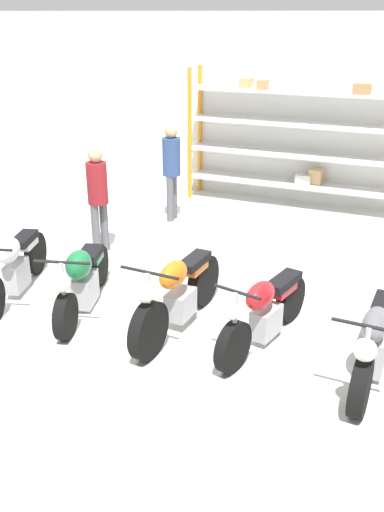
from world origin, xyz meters
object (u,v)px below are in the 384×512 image
(motorcycle_white, at_px, (13,265))
(motorcycle_grey, at_px, (374,342))
(motorcycle_red, at_px, (265,311))
(motorcycle_green, at_px, (82,279))
(person_near_rack, at_px, (171,165))
(motorcycle_orange, at_px, (178,295))
(shelving_rack, at_px, (301,137))
(person_browsing, at_px, (98,192))

(motorcycle_white, distance_m, motorcycle_grey, 4.68)
(motorcycle_red, bearing_deg, motorcycle_green, -74.44)
(person_near_rack, bearing_deg, motorcycle_orange, 111.85)
(shelving_rack, xyz_separation_m, motorcycle_red, (0.80, -5.21, -0.97))
(shelving_rack, relative_size, motorcycle_white, 2.11)
(shelving_rack, distance_m, motorcycle_white, 6.04)
(motorcycle_green, height_order, motorcycle_red, motorcycle_green)
(motorcycle_grey, bearing_deg, motorcycle_red, -96.22)
(motorcycle_green, bearing_deg, shelving_rack, 147.67)
(shelving_rack, distance_m, motorcycle_grey, 5.86)
(shelving_rack, bearing_deg, person_near_rack, -139.99)
(shelving_rack, bearing_deg, person_browsing, -124.19)
(motorcycle_orange, relative_size, person_near_rack, 1.21)
(motorcycle_white, bearing_deg, motorcycle_grey, 73.21)
(shelving_rack, distance_m, motorcycle_orange, 5.38)
(motorcycle_green, bearing_deg, motorcycle_white, -103.82)
(motorcycle_orange, xyz_separation_m, motorcycle_red, (1.06, 0.08, -0.05))
(motorcycle_grey, distance_m, person_browsing, 4.84)
(person_browsing, bearing_deg, motorcycle_orange, 158.41)
(motorcycle_orange, bearing_deg, motorcycle_red, 98.29)
(motorcycle_red, distance_m, motorcycle_grey, 1.25)
(motorcycle_red, relative_size, motorcycle_grey, 0.95)
(shelving_rack, relative_size, person_near_rack, 2.52)
(shelving_rack, height_order, motorcycle_orange, shelving_rack)
(shelving_rack, xyz_separation_m, person_near_rack, (-1.98, -1.66, -0.35))
(motorcycle_green, distance_m, motorcycle_red, 2.39)
(motorcycle_green, xyz_separation_m, motorcycle_grey, (3.62, -0.10, -0.02))
(motorcycle_white, distance_m, motorcycle_red, 3.45)
(motorcycle_white, bearing_deg, motorcycle_orange, 75.20)
(motorcycle_green, bearing_deg, person_browsing, -171.45)
(motorcycle_white, bearing_deg, person_near_rack, 153.69)
(motorcycle_orange, relative_size, person_browsing, 1.25)
(shelving_rack, relative_size, motorcycle_grey, 2.20)
(motorcycle_green, relative_size, motorcycle_grey, 0.99)
(shelving_rack, relative_size, motorcycle_green, 2.22)
(motorcycle_grey, bearing_deg, motorcycle_white, -87.89)
(motorcycle_red, distance_m, person_near_rack, 4.55)
(motorcycle_white, xyz_separation_m, person_near_rack, (0.67, 3.68, 0.58))
(motorcycle_white, relative_size, motorcycle_orange, 0.99)
(shelving_rack, distance_m, person_near_rack, 2.60)
(motorcycle_grey, bearing_deg, shelving_rack, -156.49)
(motorcycle_red, relative_size, person_browsing, 1.13)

